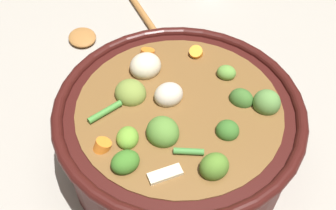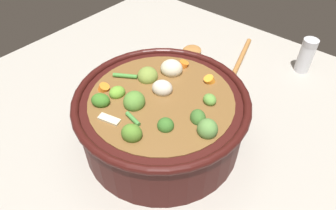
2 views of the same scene
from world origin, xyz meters
The scene contains 3 objects.
ground_plane centered at (0.00, 0.00, 0.00)m, with size 1.10×1.10×0.00m, color #9E998E.
cooking_pot centered at (0.00, 0.00, 0.06)m, with size 0.33×0.33×0.14m.
wooden_spoon centered at (0.32, 0.08, 0.01)m, with size 0.24×0.21×0.01m.
Camera 1 is at (-0.34, 0.06, 0.50)m, focal length 42.14 mm.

